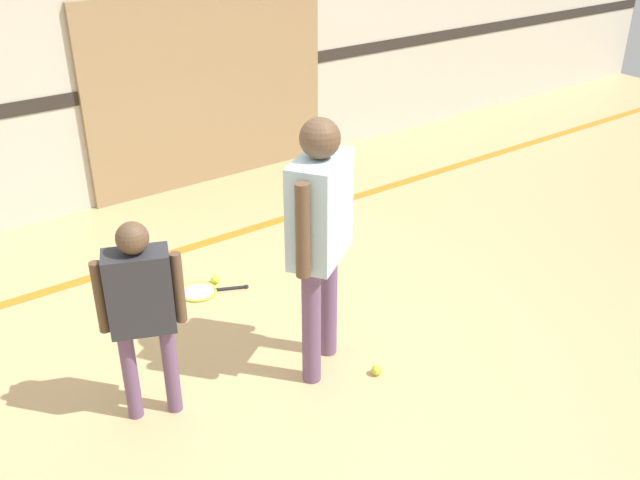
{
  "coord_description": "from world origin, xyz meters",
  "views": [
    {
      "loc": [
        -1.94,
        -2.85,
        2.78
      ],
      "look_at": [
        0.16,
        0.07,
        0.89
      ],
      "focal_mm": 40.0,
      "sensor_mm": 36.0,
      "label": 1
    }
  ],
  "objects_px": {
    "person_instructor": "(320,223)",
    "tennis_ball_near_instructor": "(377,370)",
    "person_student_left": "(141,302)",
    "tennis_ball_by_spare_racket": "(215,279)",
    "racket_spare_on_floor": "(201,291)"
  },
  "relations": [
    {
      "from": "person_instructor",
      "to": "racket_spare_on_floor",
      "type": "bearing_deg",
      "value": 65.83
    },
    {
      "from": "racket_spare_on_floor",
      "to": "tennis_ball_near_instructor",
      "type": "bearing_deg",
      "value": -48.97
    },
    {
      "from": "racket_spare_on_floor",
      "to": "tennis_ball_by_spare_racket",
      "type": "bearing_deg",
      "value": 44.97
    },
    {
      "from": "person_student_left",
      "to": "tennis_ball_near_instructor",
      "type": "height_order",
      "value": "person_student_left"
    },
    {
      "from": "person_instructor",
      "to": "racket_spare_on_floor",
      "type": "xyz_separation_m",
      "value": [
        -0.21,
        1.2,
        -0.99
      ]
    },
    {
      "from": "person_student_left",
      "to": "tennis_ball_near_instructor",
      "type": "distance_m",
      "value": 1.51
    },
    {
      "from": "person_instructor",
      "to": "tennis_ball_near_instructor",
      "type": "height_order",
      "value": "person_instructor"
    },
    {
      "from": "person_instructor",
      "to": "tennis_ball_near_instructor",
      "type": "distance_m",
      "value": 1.03
    },
    {
      "from": "racket_spare_on_floor",
      "to": "person_instructor",
      "type": "bearing_deg",
      "value": -55.36
    },
    {
      "from": "person_student_left",
      "to": "racket_spare_on_floor",
      "type": "height_order",
      "value": "person_student_left"
    },
    {
      "from": "tennis_ball_near_instructor",
      "to": "tennis_ball_by_spare_racket",
      "type": "height_order",
      "value": "same"
    },
    {
      "from": "tennis_ball_near_instructor",
      "to": "tennis_ball_by_spare_racket",
      "type": "distance_m",
      "value": 1.57
    },
    {
      "from": "person_student_left",
      "to": "racket_spare_on_floor",
      "type": "xyz_separation_m",
      "value": [
        0.81,
        1.01,
        -0.74
      ]
    },
    {
      "from": "racket_spare_on_floor",
      "to": "tennis_ball_by_spare_racket",
      "type": "distance_m",
      "value": 0.16
    },
    {
      "from": "tennis_ball_near_instructor",
      "to": "person_instructor",
      "type": "bearing_deg",
      "value": 128.31
    }
  ]
}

